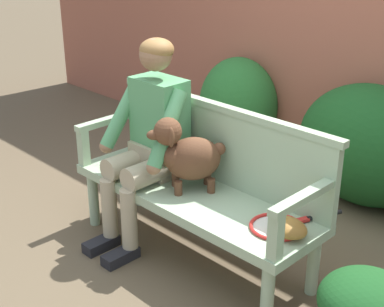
# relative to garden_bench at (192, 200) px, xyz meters

# --- Properties ---
(ground_plane) EXTENTS (40.00, 40.00, 0.00)m
(ground_plane) POSITION_rel_garden_bench_xyz_m (0.00, 0.00, -0.39)
(ground_plane) COLOR brown
(brick_garden_fence) EXTENTS (8.00, 0.30, 2.73)m
(brick_garden_fence) POSITION_rel_garden_bench_xyz_m (0.00, 1.82, 0.98)
(brick_garden_fence) COLOR #9E5642
(brick_garden_fence) RESTS_ON ground
(hedge_bush_far_left) EXTENTS (0.74, 0.64, 0.87)m
(hedge_bush_far_left) POSITION_rel_garden_bench_xyz_m (-0.92, 1.50, 0.05)
(hedge_bush_far_left) COLOR #286B2D
(hedge_bush_far_left) RESTS_ON ground
(hedge_bush_mid_left) EXTENTS (1.09, 0.75, 0.90)m
(hedge_bush_mid_left) POSITION_rel_garden_bench_xyz_m (0.39, 1.43, 0.06)
(hedge_bush_mid_left) COLOR #194C1E
(hedge_bush_mid_left) RESTS_ON ground
(garden_bench) EXTENTS (1.67, 0.54, 0.45)m
(garden_bench) POSITION_rel_garden_bench_xyz_m (0.00, 0.00, 0.00)
(garden_bench) COLOR #9EB793
(garden_bench) RESTS_ON ground
(bench_backrest) EXTENTS (1.71, 0.06, 0.50)m
(bench_backrest) POSITION_rel_garden_bench_xyz_m (0.00, 0.24, 0.31)
(bench_backrest) COLOR #9EB793
(bench_backrest) RESTS_ON garden_bench
(bench_armrest_left_end) EXTENTS (0.06, 0.54, 0.28)m
(bench_armrest_left_end) POSITION_rel_garden_bench_xyz_m (-0.79, -0.09, 0.26)
(bench_armrest_left_end) COLOR #9EB793
(bench_armrest_left_end) RESTS_ON garden_bench
(bench_armrest_right_end) EXTENTS (0.06, 0.54, 0.28)m
(bench_armrest_right_end) POSITION_rel_garden_bench_xyz_m (0.79, -0.09, 0.26)
(bench_armrest_right_end) COLOR #9EB793
(bench_armrest_right_end) RESTS_ON garden_bench
(person_seated) EXTENTS (0.56, 0.67, 1.32)m
(person_seated) POSITION_rel_garden_bench_xyz_m (-0.36, -0.02, 0.33)
(person_seated) COLOR black
(person_seated) RESTS_ON ground
(dog_on_bench) EXTENTS (0.37, 0.44, 0.47)m
(dog_on_bench) POSITION_rel_garden_bench_xyz_m (-0.04, -0.00, 0.29)
(dog_on_bench) COLOR brown
(dog_on_bench) RESTS_ON garden_bench
(tennis_racket) EXTENTS (0.38, 0.58, 0.03)m
(tennis_racket) POSITION_rel_garden_bench_xyz_m (0.63, 0.04, 0.07)
(tennis_racket) COLOR red
(tennis_racket) RESTS_ON garden_bench
(baseball_glove) EXTENTS (0.24, 0.19, 0.09)m
(baseball_glove) POSITION_rel_garden_bench_xyz_m (0.71, -0.00, 0.10)
(baseball_glove) COLOR #9E6B2D
(baseball_glove) RESTS_ON garden_bench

